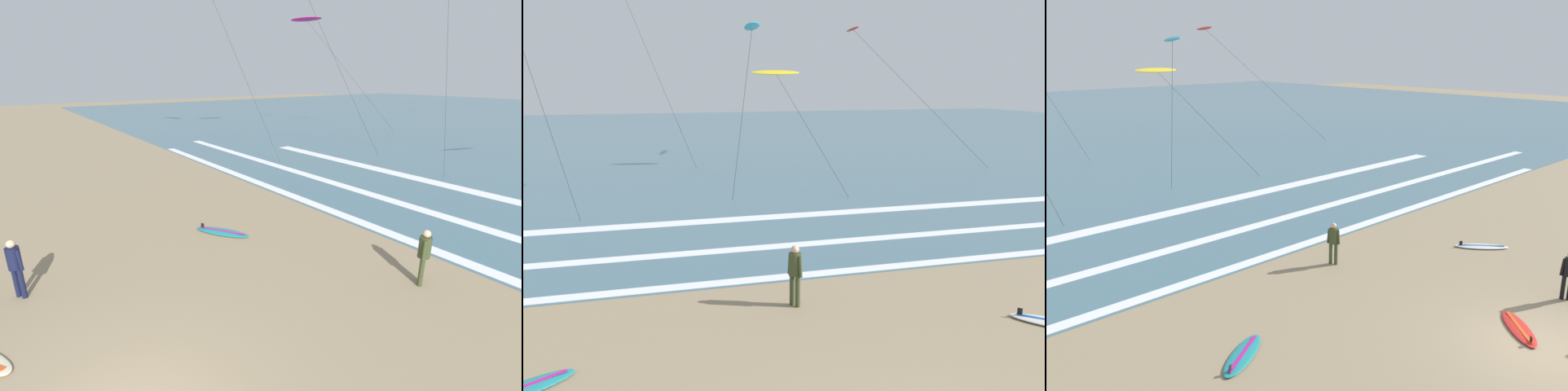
{
  "view_description": "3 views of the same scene",
  "coord_description": "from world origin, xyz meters",
  "views": [
    {
      "loc": [
        4.86,
        -0.89,
        5.45
      ],
      "look_at": [
        -3.3,
        5.01,
        2.18
      ],
      "focal_mm": 25.6,
      "sensor_mm": 36.0,
      "label": 1
    },
    {
      "loc": [
        -4.2,
        -5.89,
        5.69
      ],
      "look_at": [
        -0.85,
        5.36,
        3.4
      ],
      "focal_mm": 41.02,
      "sensor_mm": 36.0,
      "label": 2
    },
    {
      "loc": [
        -13.19,
        -4.79,
        7.72
      ],
      "look_at": [
        -1.55,
        7.43,
        3.05
      ],
      "focal_mm": 36.8,
      "sensor_mm": 36.0,
      "label": 3
    }
  ],
  "objects": [
    {
      "name": "wave_foam_shoreline",
      "position": [
        -0.54,
        10.08,
        0.01
      ],
      "size": [
        43.41,
        0.52,
        0.01
      ],
      "primitive_type": "cube",
      "color": "white",
      "rests_on": "ocean_surface"
    },
    {
      "name": "wave_foam_outer_break",
      "position": [
        1.12,
        17.66,
        0.01
      ],
      "size": [
        37.67,
        0.92,
        0.01
      ],
      "primitive_type": "cube",
      "color": "white",
      "rests_on": "ocean_surface"
    },
    {
      "name": "kite_yellow_low_near",
      "position": [
        6.51,
        32.0,
        6.13
      ],
      "size": [
        3.26,
        11.86,
        6.39
      ],
      "color": "yellow",
      "rests_on": "ground"
    },
    {
      "name": "surfboard_left_pile",
      "position": [
        5.72,
        4.93,
        0.05
      ],
      "size": [
        1.84,
        1.97,
        0.25
      ],
      "color": "silver",
      "rests_on": "ground"
    },
    {
      "name": "ground_plane",
      "position": [
        0.0,
        0.0,
        0.0
      ],
      "size": [
        160.0,
        160.0,
        0.0
      ],
      "primitive_type": "plane",
      "color": "#937F60"
    },
    {
      "name": "surfer_foreground_main",
      "position": [
        0.18,
        7.86,
        0.96
      ],
      "size": [
        0.32,
        0.49,
        1.6
      ],
      "color": "#384223",
      "rests_on": "ground"
    },
    {
      "name": "surfboard_near_water",
      "position": [
        -5.97,
        5.22,
        0.05
      ],
      "size": [
        2.11,
        1.6,
        0.25
      ],
      "color": "teal",
      "rests_on": "ground"
    },
    {
      "name": "kite_red_high_right",
      "position": [
        13.71,
        36.26,
        9.32
      ],
      "size": [
        6.79,
        10.58,
        9.61
      ],
      "color": "red",
      "rests_on": "ground"
    },
    {
      "name": "wave_foam_mid_break",
      "position": [
        1.11,
        13.27,
        0.01
      ],
      "size": [
        50.76,
        0.63,
        0.01
      ],
      "primitive_type": "cube",
      "color": "white",
      "rests_on": "ocean_surface"
    },
    {
      "name": "surfboard_foreground_flat",
      "position": [
        0.54,
        0.91,
        0.05
      ],
      "size": [
        1.88,
        1.94,
        0.25
      ],
      "color": "red",
      "rests_on": "ground"
    },
    {
      "name": "kite_cyan_distant_low",
      "position": [
        2.78,
        22.91,
        8.19
      ],
      "size": [
        2.21,
        3.28,
        8.44
      ],
      "color": "#23A8C6",
      "rests_on": "ground"
    }
  ]
}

